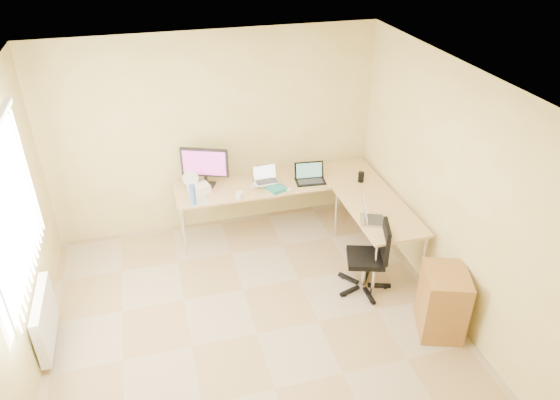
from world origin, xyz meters
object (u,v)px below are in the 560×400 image
object	(u,v)px
cabinet	(442,302)
monitor	(205,167)
water_bottle	(193,195)
office_chair	(366,253)
laptop_black	(311,174)
desk_fan	(190,181)
desk_return	(377,235)
laptop_return	(375,212)
desk_main	(278,205)
mug	(239,195)
laptop_center	(266,175)
keyboard	(265,185)

from	to	relation	value
cabinet	monitor	bearing A→B (deg)	150.17
water_bottle	office_chair	size ratio (longest dim) A/B	0.30
laptop_black	desk_fan	xyz separation A→B (m)	(-1.51, 0.20, 0.01)
desk_return	laptop_black	bearing A→B (deg)	123.58
cabinet	laptop_return	bearing A→B (deg)	126.67
monitor	desk_return	bearing A→B (deg)	-9.60
desk_return	office_chair	size ratio (longest dim) A/B	1.48
monitor	water_bottle	xyz separation A→B (m)	(-0.22, -0.43, -0.13)
laptop_black	cabinet	size ratio (longest dim) A/B	0.52
desk_main	mug	world-z (taller)	mug
water_bottle	laptop_return	distance (m)	2.14
mug	water_bottle	size ratio (longest dim) A/B	0.33
laptop_center	mug	size ratio (longest dim) A/B	3.75
laptop_black	laptop_return	world-z (taller)	laptop_return
desk_return	desk_fan	size ratio (longest dim) A/B	5.15
laptop_center	desk_return	bearing A→B (deg)	-41.68
laptop_black	desk_fan	bearing A→B (deg)	178.01
laptop_return	keyboard	bearing A→B (deg)	62.13
desk_main	desk_fan	xyz separation A→B (m)	(-1.11, 0.07, 0.49)
monitor	keyboard	distance (m)	0.79
desk_main	cabinet	size ratio (longest dim) A/B	3.66
keyboard	water_bottle	xyz separation A→B (m)	(-0.94, -0.22, 0.12)
desk_return	office_chair	world-z (taller)	office_chair
monitor	laptop_center	bearing A→B (deg)	5.53
mug	water_bottle	distance (m)	0.56
water_bottle	laptop_return	size ratio (longest dim) A/B	0.71
mug	desk_fan	distance (m)	0.66
desk_return	keyboard	xyz separation A→B (m)	(-1.16, 0.92, 0.37)
desk_main	mug	bearing A→B (deg)	-152.41
office_chair	cabinet	size ratio (longest dim) A/B	1.21
office_chair	cabinet	world-z (taller)	office_chair
mug	desk_return	bearing A→B (deg)	-24.46
keyboard	laptop_return	bearing A→B (deg)	-30.97
desk_return	cabinet	distance (m)	1.28
mug	office_chair	size ratio (longest dim) A/B	0.10
desk_fan	laptop_return	xyz separation A→B (m)	(1.92, -1.28, -0.00)
keyboard	water_bottle	distance (m)	0.98
desk_return	monitor	distance (m)	2.28
keyboard	cabinet	size ratio (longest dim) A/B	0.52
cabinet	desk_main	bearing A→B (deg)	136.31
desk_fan	mug	bearing A→B (deg)	-38.21
keyboard	mug	distance (m)	0.45
laptop_center	office_chair	size ratio (longest dim) A/B	0.37
desk_main	cabinet	xyz separation A→B (m)	(1.13, -2.27, -0.01)
desk_main	office_chair	distance (m)	1.59
laptop_center	laptop_black	size ratio (longest dim) A/B	0.85
laptop_center	water_bottle	bearing A→B (deg)	-169.76
laptop_return	desk_main	bearing A→B (deg)	54.67
desk_return	cabinet	xyz separation A→B (m)	(0.15, -1.27, -0.01)
desk_main	monitor	world-z (taller)	monitor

